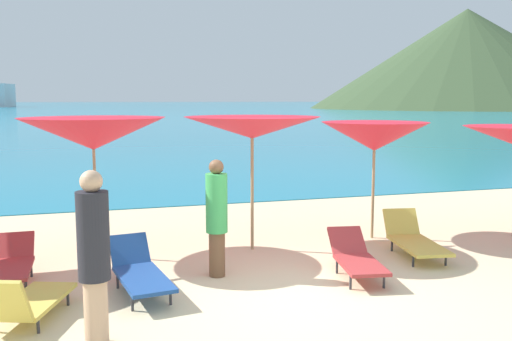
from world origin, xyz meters
TOP-DOWN VIEW (x-y plane):
  - ground_plane at (0.00, 10.00)m, footprint 50.00×100.00m
  - ocean_water at (0.00, 226.45)m, footprint 650.00×440.00m
  - headland_hill at (94.40, 122.50)m, footprint 82.40×82.40m
  - umbrella_3 at (-2.49, 2.56)m, footprint 2.45×2.45m
  - umbrella_4 at (0.08, 2.28)m, footprint 2.45×2.45m
  - umbrella_5 at (2.45, 2.40)m, footprint 1.98×1.98m
  - lounge_chair_0 at (-1.97, 0.62)m, footprint 0.78×1.67m
  - lounge_chair_1 at (-3.31, -0.09)m, footprint 1.03×1.59m
  - lounge_chair_2 at (2.54, 1.15)m, footprint 0.86×1.65m
  - lounge_chair_7 at (1.12, 0.41)m, footprint 0.78×1.53m
  - lounge_chair_9 at (-3.68, 1.51)m, footprint 0.59×1.43m
  - beachgoer_1 at (-0.82, 1.01)m, footprint 0.32×0.32m
  - beachgoer_2 at (-2.54, -0.88)m, footprint 0.33×0.33m

SIDE VIEW (x-z plane):
  - ground_plane at x=0.00m, z-range -0.30..0.00m
  - ocean_water at x=0.00m, z-range 0.00..0.02m
  - lounge_chair_2 at x=2.54m, z-range -0.06..0.60m
  - lounge_chair_1 at x=-3.31m, z-range -0.09..0.65m
  - lounge_chair_0 at x=-1.97m, z-range -0.03..0.62m
  - lounge_chair_7 at x=1.12m, z-range 0.00..0.59m
  - lounge_chair_9 at x=-3.68m, z-range 0.00..0.59m
  - beachgoer_1 at x=-0.82m, z-range 0.05..1.77m
  - beachgoer_2 at x=-2.54m, z-range 0.06..1.92m
  - umbrella_5 at x=2.45m, z-range 0.81..2.97m
  - umbrella_3 at x=-2.49m, z-range 0.88..3.16m
  - umbrella_4 at x=0.08m, z-range 0.95..3.24m
  - headland_hill at x=94.40m, z-range 0.00..26.23m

